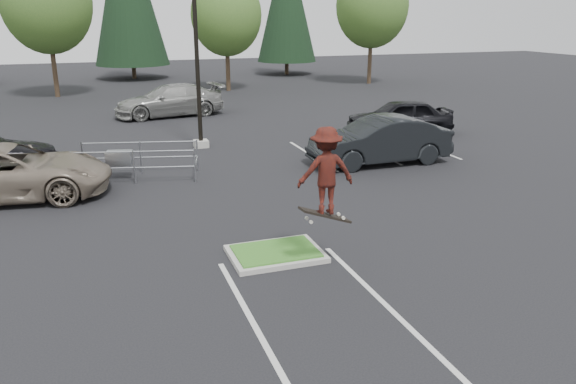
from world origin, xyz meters
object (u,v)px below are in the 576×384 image
object	(u,v)px
skateboarder	(326,171)
car_r_charc	(380,141)
decid_b	(46,5)
car_r_black	(400,117)
decid_c	(226,17)
decid_d	(372,8)
cart_corral	(124,158)
car_l_tan	(8,172)
light_pole	(196,39)
car_far_silver	(170,100)

from	to	relation	value
skateboarder	car_r_charc	size ratio (longest dim) A/B	0.41
decid_b	car_r_black	xyz separation A→B (m)	(16.01, -19.03, -5.20)
decid_c	decid_d	world-z (taller)	decid_d
decid_d	cart_corral	xyz separation A→B (m)	(-20.95, -22.22, -5.17)
cart_corral	car_r_charc	world-z (taller)	car_r_charc
car_r_charc	decid_d	bearing A→B (deg)	153.88
car_r_black	decid_c	bearing A→B (deg)	-155.23
decid_d	car_l_tan	world-z (taller)	decid_d
cart_corral	car_r_charc	size ratio (longest dim) A/B	0.80
light_pole	car_r_charc	bearing A→B (deg)	-39.81
cart_corral	car_r_black	bearing A→B (deg)	28.50
cart_corral	skateboarder	distance (m)	9.99
decid_c	decid_b	bearing A→B (deg)	176.66
car_r_charc	car_r_black	world-z (taller)	car_r_charc
decid_c	car_r_black	bearing A→B (deg)	-77.66
decid_c	cart_corral	size ratio (longest dim) A/B	1.92
car_far_silver	light_pole	bearing A→B (deg)	-6.91
decid_b	car_r_charc	xyz separation A→B (m)	(12.51, -23.53, -5.15)
car_l_tan	car_far_silver	size ratio (longest dim) A/B	1.02
skateboarder	decid_d	bearing A→B (deg)	-113.34
car_r_black	car_r_charc	bearing A→B (deg)	-25.44
decid_b	car_far_silver	size ratio (longest dim) A/B	1.60
decid_c	cart_corral	world-z (taller)	decid_c
skateboarder	car_r_charc	world-z (taller)	skateboarder
car_r_charc	skateboarder	bearing A→B (deg)	-35.19
cart_corral	car_r_black	xyz separation A→B (m)	(12.96, 3.39, 0.11)
skateboarder	car_l_tan	distance (m)	10.95
cart_corral	light_pole	bearing A→B (deg)	62.21
car_l_tan	decid_d	bearing A→B (deg)	-39.20
skateboarder	car_r_black	size ratio (longest dim) A/B	0.45
decid_c	car_l_tan	distance (m)	26.40
decid_b	skateboarder	xyz separation A→B (m)	(6.85, -31.53, -3.74)
decid_d	decid_c	bearing A→B (deg)	-177.61
decid_d	cart_corral	size ratio (longest dim) A/B	2.16
car_far_silver	skateboarder	bearing A→B (deg)	-6.57
decid_d	cart_corral	distance (m)	30.97
car_r_black	cart_corral	bearing A→B (deg)	-62.91
car_r_charc	decid_c	bearing A→B (deg)	-178.62
skateboarder	car_far_silver	distance (m)	21.30
decid_d	cart_corral	world-z (taller)	decid_d
car_l_tan	car_far_silver	distance (m)	14.92
light_pole	car_r_black	size ratio (longest dim) A/B	2.04
decid_b	car_r_charc	bearing A→B (deg)	-62.01
decid_d	car_r_black	world-z (taller)	decid_d
cart_corral	decid_d	bearing A→B (deg)	60.53
car_r_black	car_far_silver	bearing A→B (deg)	-119.79
cart_corral	car_l_tan	distance (m)	3.72
car_r_charc	car_r_black	bearing A→B (deg)	142.22
light_pole	car_r_black	xyz separation A→B (m)	(9.50, -0.50, -3.71)
decid_c	car_l_tan	xyz separation A→B (m)	(-12.49, -22.83, -4.40)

